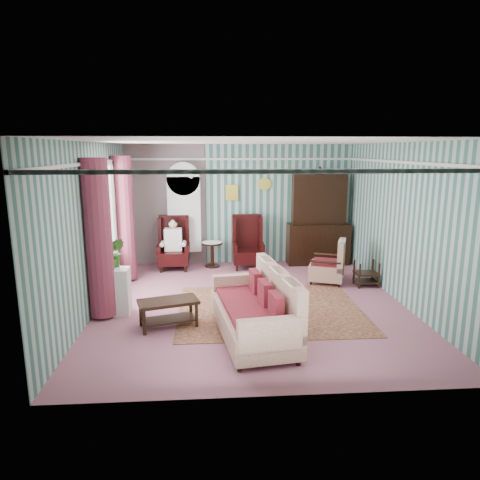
{
  "coord_description": "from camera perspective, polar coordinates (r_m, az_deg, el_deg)",
  "views": [
    {
      "loc": [
        -0.73,
        -7.39,
        2.77
      ],
      "look_at": [
        -0.17,
        0.6,
        1.07
      ],
      "focal_mm": 32.0,
      "sensor_mm": 36.0,
      "label": 1
    }
  ],
  "objects": [
    {
      "name": "floor",
      "position": [
        7.92,
        1.53,
        -8.51
      ],
      "size": [
        6.0,
        6.0,
        0.0
      ],
      "primitive_type": "plane",
      "color": "#9A596B",
      "rests_on": "ground"
    },
    {
      "name": "room_shell",
      "position": [
        7.6,
        -3.17,
        6.18
      ],
      "size": [
        5.53,
        6.02,
        2.91
      ],
      "color": "#35625A",
      "rests_on": "ground"
    },
    {
      "name": "bookcase",
      "position": [
        10.38,
        -7.4,
        2.71
      ],
      "size": [
        0.8,
        0.28,
        2.24
      ],
      "primitive_type": "cube",
      "color": "silver",
      "rests_on": "floor"
    },
    {
      "name": "dresser_hutch",
      "position": [
        10.56,
        10.46,
        3.1
      ],
      "size": [
        1.5,
        0.56,
        2.36
      ],
      "primitive_type": "cube",
      "color": "black",
      "rests_on": "floor"
    },
    {
      "name": "wingback_left",
      "position": [
        10.11,
        -8.86,
        -0.44
      ],
      "size": [
        0.76,
        0.8,
        1.25
      ],
      "primitive_type": "cube",
      "color": "black",
      "rests_on": "floor"
    },
    {
      "name": "wingback_right",
      "position": [
        10.11,
        1.07,
        -0.3
      ],
      "size": [
        0.76,
        0.8,
        1.25
      ],
      "primitive_type": "cube",
      "color": "black",
      "rests_on": "floor"
    },
    {
      "name": "seated_woman",
      "position": [
        10.11,
        -8.86,
        -0.63
      ],
      "size": [
        0.44,
        0.4,
        1.18
      ],
      "primitive_type": null,
      "color": "white",
      "rests_on": "floor"
    },
    {
      "name": "round_side_table",
      "position": [
        10.29,
        -3.74,
        -1.96
      ],
      "size": [
        0.5,
        0.5,
        0.6
      ],
      "primitive_type": "cylinder",
      "color": "black",
      "rests_on": "floor"
    },
    {
      "name": "nest_table",
      "position": [
        9.23,
        16.48,
        -4.27
      ],
      "size": [
        0.45,
        0.38,
        0.54
      ],
      "primitive_type": "cube",
      "color": "black",
      "rests_on": "floor"
    },
    {
      "name": "plant_stand",
      "position": [
        7.66,
        -16.52,
        -6.58
      ],
      "size": [
        0.55,
        0.35,
        0.8
      ],
      "primitive_type": "cube",
      "color": "silver",
      "rests_on": "floor"
    },
    {
      "name": "rug",
      "position": [
        7.68,
        4.01,
        -9.18
      ],
      "size": [
        3.2,
        2.6,
        0.01
      ],
      "primitive_type": "cube",
      "color": "#492018",
      "rests_on": "floor"
    },
    {
      "name": "sofa",
      "position": [
        6.39,
        1.66,
        -8.71
      ],
      "size": [
        1.24,
        2.23,
        1.03
      ],
      "primitive_type": "cube",
      "rotation": [
        0.0,
        0.0,
        1.71
      ],
      "color": "#C1BA95",
      "rests_on": "floor"
    },
    {
      "name": "floral_armchair",
      "position": [
        9.2,
        11.54,
        -2.48
      ],
      "size": [
        1.04,
        1.01,
        1.03
      ],
      "primitive_type": "cube",
      "rotation": [
        0.0,
        0.0,
        1.2
      ],
      "color": "#BFB394",
      "rests_on": "floor"
    },
    {
      "name": "coffee_table",
      "position": [
        6.98,
        -9.5,
        -9.63
      ],
      "size": [
        1.02,
        0.71,
        0.44
      ],
      "primitive_type": "cube",
      "rotation": [
        0.0,
        0.0,
        0.29
      ],
      "color": "black",
      "rests_on": "floor"
    },
    {
      "name": "potted_plant_a",
      "position": [
        7.45,
        -17.61,
        -2.38
      ],
      "size": [
        0.44,
        0.42,
        0.39
      ],
      "primitive_type": "imported",
      "rotation": [
        0.0,
        0.0,
        0.38
      ],
      "color": "#204816",
      "rests_on": "plant_stand"
    },
    {
      "name": "potted_plant_b",
      "position": [
        7.61,
        -16.18,
        -1.6
      ],
      "size": [
        0.29,
        0.24,
        0.5
      ],
      "primitive_type": "imported",
      "rotation": [
        0.0,
        0.0,
        0.05
      ],
      "color": "#264E18",
      "rests_on": "plant_stand"
    },
    {
      "name": "potted_plant_c",
      "position": [
        7.58,
        -16.88,
        -2.15
      ],
      "size": [
        0.23,
        0.23,
        0.38
      ],
      "primitive_type": "imported",
      "rotation": [
        0.0,
        0.0,
        -0.11
      ],
      "color": "#1F561A",
      "rests_on": "plant_stand"
    }
  ]
}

